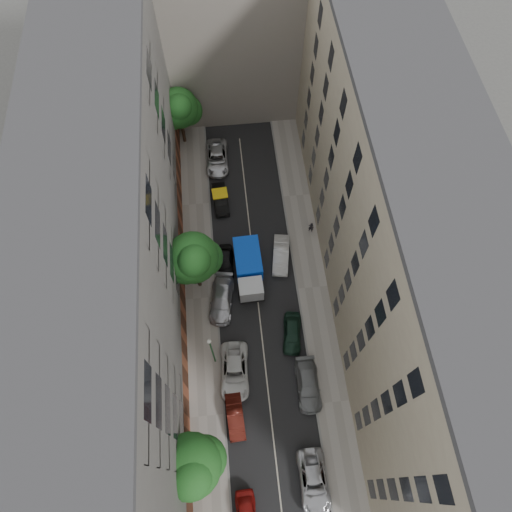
{
  "coord_description": "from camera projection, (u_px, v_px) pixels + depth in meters",
  "views": [
    {
      "loc": [
        -1.87,
        -17.05,
        41.57
      ],
      "look_at": [
        0.01,
        1.05,
        6.0
      ],
      "focal_mm": 32.0,
      "sensor_mm": 36.0,
      "label": 1
    }
  ],
  "objects": [
    {
      "name": "building_right",
      "position": [
        394.0,
        232.0,
        36.43
      ],
      "size": [
        8.0,
        44.0,
        20.0
      ],
      "primitive_type": "cube",
      "color": "tan",
      "rests_on": "ground"
    },
    {
      "name": "car_right_3",
      "position": [
        281.0,
        255.0,
        45.93
      ],
      "size": [
        2.27,
        4.64,
        1.46
      ],
      "primitive_type": "imported",
      "rotation": [
        0.0,
        0.0,
        -0.17
      ],
      "color": "silver",
      "rests_on": "ground"
    },
    {
      "name": "car_right_0",
      "position": [
        314.0,
        481.0,
        36.63
      ],
      "size": [
        2.32,
        5.02,
        1.4
      ],
      "primitive_type": "imported",
      "rotation": [
        0.0,
        0.0,
        0.0
      ],
      "color": "#B7B8BC",
      "rests_on": "ground"
    },
    {
      "name": "car_left_5",
      "position": [
        220.0,
        199.0,
        49.06
      ],
      "size": [
        1.76,
        4.24,
        1.37
      ],
      "primitive_type": "imported",
      "rotation": [
        0.0,
        0.0,
        0.08
      ],
      "color": "black",
      "rests_on": "ground"
    },
    {
      "name": "tree_mid",
      "position": [
        194.0,
        259.0,
        39.95
      ],
      "size": [
        4.97,
        4.64,
        8.45
      ],
      "color": "#382619",
      "rests_on": "sidewalk_left"
    },
    {
      "name": "car_right_1",
      "position": [
        308.0,
        385.0,
        40.08
      ],
      "size": [
        2.04,
        4.91,
        1.42
      ],
      "primitive_type": "imported",
      "rotation": [
        0.0,
        0.0,
        -0.01
      ],
      "color": "slate",
      "rests_on": "ground"
    },
    {
      "name": "lamp_post",
      "position": [
        212.0,
        349.0,
        38.11
      ],
      "size": [
        0.36,
        0.36,
        6.39
      ],
      "color": "#175224",
      "rests_on": "sidewalk_left"
    },
    {
      "name": "tree_far",
      "position": [
        179.0,
        110.0,
        48.93
      ],
      "size": [
        4.77,
        4.41,
        7.51
      ],
      "color": "#382619",
      "rests_on": "sidewalk_left"
    },
    {
      "name": "building_left",
      "position": [
        117.0,
        258.0,
        35.4
      ],
      "size": [
        8.0,
        44.0,
        20.0
      ],
      "primitive_type": "cube",
      "color": "#504E4B",
      "rests_on": "ground"
    },
    {
      "name": "car_right_2",
      "position": [
        292.0,
        333.0,
        42.25
      ],
      "size": [
        2.26,
        4.31,
        1.4
      ],
      "primitive_type": "imported",
      "rotation": [
        0.0,
        0.0,
        -0.16
      ],
      "color": "black",
      "rests_on": "ground"
    },
    {
      "name": "ground",
      "position": [
        257.0,
        293.0,
        44.82
      ],
      "size": [
        120.0,
        120.0,
        0.0
      ],
      "primitive_type": "plane",
      "color": "#4C4C49",
      "rests_on": "ground"
    },
    {
      "name": "car_left_1",
      "position": [
        235.0,
        417.0,
        38.93
      ],
      "size": [
        1.56,
        4.02,
        1.31
      ],
      "primitive_type": "imported",
      "rotation": [
        0.0,
        0.0,
        0.05
      ],
      "color": "#4E150F",
      "rests_on": "ground"
    },
    {
      "name": "tarp_truck",
      "position": [
        249.0,
        268.0,
        44.33
      ],
      "size": [
        2.6,
        6.17,
        2.83
      ],
      "rotation": [
        0.0,
        0.0,
        0.03
      ],
      "color": "black",
      "rests_on": "ground"
    },
    {
      "name": "sidewalk_right",
      "position": [
        312.0,
        288.0,
        45.01
      ],
      "size": [
        3.0,
        44.0,
        0.15
      ],
      "primitive_type": "cube",
      "color": "gray",
      "rests_on": "ground"
    },
    {
      "name": "road_surface",
      "position": [
        257.0,
        293.0,
        44.81
      ],
      "size": [
        8.0,
        44.0,
        0.02
      ],
      "primitive_type": "cube",
      "color": "black",
      "rests_on": "ground"
    },
    {
      "name": "car_left_6",
      "position": [
        217.0,
        158.0,
        51.54
      ],
      "size": [
        2.66,
        5.43,
        1.48
      ],
      "primitive_type": "imported",
      "rotation": [
        0.0,
        0.0,
        -0.04
      ],
      "color": "silver",
      "rests_on": "ground"
    },
    {
      "name": "car_left_3",
      "position": [
        222.0,
        299.0,
        43.72
      ],
      "size": [
        2.94,
        5.45,
        1.5
      ],
      "primitive_type": "imported",
      "rotation": [
        0.0,
        0.0,
        -0.17
      ],
      "color": "#B2B2B7",
      "rests_on": "ground"
    },
    {
      "name": "sidewalk_left",
      "position": [
        201.0,
        298.0,
        44.49
      ],
      "size": [
        3.0,
        44.0,
        0.15
      ],
      "primitive_type": "cube",
      "color": "gray",
      "rests_on": "ground"
    },
    {
      "name": "pedestrian",
      "position": [
        311.0,
        227.0,
        47.2
      ],
      "size": [
        0.65,
        0.54,
        1.52
      ],
      "primitive_type": "imported",
      "rotation": [
        0.0,
        0.0,
        2.76
      ],
      "color": "black",
      "rests_on": "sidewalk_right"
    },
    {
      "name": "car_left_2",
      "position": [
        235.0,
        371.0,
        40.59
      ],
      "size": [
        2.8,
        5.51,
        1.49
      ],
      "primitive_type": "imported",
      "rotation": [
        0.0,
        0.0,
        -0.06
      ],
      "color": "silver",
      "rests_on": "ground"
    },
    {
      "name": "tree_near",
      "position": [
        191.0,
        468.0,
        32.39
      ],
      "size": [
        4.96,
        4.63,
        8.46
      ],
      "color": "#382619",
      "rests_on": "sidewalk_left"
    },
    {
      "name": "car_left_4",
      "position": [
        226.0,
        262.0,
        45.64
      ],
      "size": [
        1.77,
        3.98,
        1.33
      ],
      "primitive_type": "imported",
      "rotation": [
        0.0,
        0.0,
        -0.05
      ],
      "color": "black",
      "rests_on": "ground"
    },
    {
      "name": "building_endcap",
      "position": [
        230.0,
        24.0,
        49.49
      ],
      "size": [
        18.0,
        12.0,
        18.0
      ],
      "primitive_type": "cube",
      "color": "slate",
      "rests_on": "ground"
    }
  ]
}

